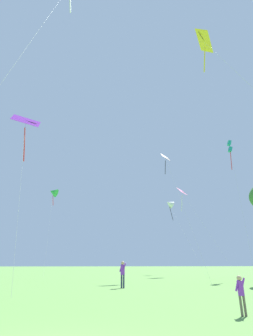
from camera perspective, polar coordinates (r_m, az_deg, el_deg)
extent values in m
cube|color=purple|center=(23.87, -21.01, 9.60)|extent=(2.25, 1.60, 1.39)
cylinder|color=#3F382D|center=(23.87, -21.01, 9.60)|extent=(1.76, 0.21, 0.40)
cylinder|color=red|center=(23.10, -21.34, 4.83)|extent=(0.30, 0.51, 2.85)
cylinder|color=silver|center=(19.08, -22.11, -4.18)|extent=(2.01, 4.74, 12.78)
cylinder|color=silver|center=(28.14, -12.18, 31.91)|extent=(0.34, 0.45, 2.30)
cylinder|color=silver|center=(17.26, -22.11, 21.56)|extent=(3.03, 9.43, 25.39)
cube|color=pink|center=(45.06, 11.93, -4.99)|extent=(2.10, 2.15, 1.31)
cylinder|color=#3F382D|center=(45.06, 11.93, -4.99)|extent=(1.50, 0.95, 0.36)
cylinder|color=silver|center=(44.58, 11.94, -7.48)|extent=(0.37, 0.17, 2.69)
cylinder|color=silver|center=(41.08, 16.96, -12.54)|extent=(3.96, 7.55, 12.93)
cube|color=teal|center=(41.87, 21.44, 5.05)|extent=(0.71, 0.77, 0.75)
cube|color=teal|center=(41.46, 21.62, 3.77)|extent=(0.71, 0.77, 0.75)
cylinder|color=#3F382D|center=(41.66, 21.53, 4.41)|extent=(0.04, 0.04, 1.47)
cylinder|color=red|center=(40.66, 21.79, 1.65)|extent=(0.46, 0.38, 3.13)
cylinder|color=silver|center=(36.07, 23.58, -6.84)|extent=(2.54, 5.51, 17.80)
cone|color=white|center=(50.94, 9.32, -7.65)|extent=(2.00, 1.82, 1.82)
cylinder|color=black|center=(50.46, 9.72, -9.71)|extent=(0.51, 0.47, 2.63)
cylinder|color=silver|center=(45.03, 12.60, -13.92)|extent=(1.40, 10.92, 12.30)
cube|color=black|center=(35.45, 8.42, 2.37)|extent=(1.32, 1.34, 1.21)
cylinder|color=#3F382D|center=(35.45, 8.42, 2.37)|extent=(1.22, 0.16, 0.58)
cylinder|color=black|center=(35.11, 8.44, 0.14)|extent=(0.10, 0.45, 1.82)
cylinder|color=silver|center=(29.08, 12.20, -8.08)|extent=(0.68, 9.28, 14.96)
cube|color=yellow|center=(21.52, 16.52, 25.00)|extent=(1.48, 2.10, 1.49)
cylinder|color=#3F382D|center=(21.52, 16.52, 25.00)|extent=(1.16, 0.81, 0.74)
cylinder|color=yellow|center=(20.53, 16.62, 21.70)|extent=(0.26, 0.37, 1.97)
cone|color=green|center=(48.86, -15.65, -5.06)|extent=(1.96, 1.80, 1.86)
cylinder|color=red|center=(48.36, -15.70, -6.78)|extent=(0.36, 0.38, 1.85)
cylinder|color=silver|center=(43.30, -16.52, -12.49)|extent=(1.18, 8.64, 13.59)
cylinder|color=#665B4C|center=(10.62, 24.33, -25.66)|extent=(0.08, 0.08, 0.62)
cylinder|color=#665B4C|center=(10.56, 23.66, -25.79)|extent=(0.08, 0.08, 0.62)
cube|color=purple|center=(10.53, 23.55, -22.84)|extent=(0.16, 0.14, 0.46)
cylinder|color=purple|center=(10.57, 23.95, -22.14)|extent=(0.21, 0.07, 0.43)
cylinder|color=purple|center=(10.48, 22.96, -22.30)|extent=(0.21, 0.07, 0.43)
sphere|color=tan|center=(10.51, 23.30, -21.14)|extent=(0.17, 0.17, 0.17)
cylinder|color=#2D3351|center=(20.41, -0.61, -23.45)|extent=(0.12, 0.12, 0.89)
cylinder|color=#2D3351|center=(20.51, -1.09, -23.43)|extent=(0.12, 0.12, 0.89)
cube|color=purple|center=(20.43, -0.84, -21.25)|extent=(0.30, 0.30, 0.67)
cylinder|color=purple|center=(20.35, -0.49, -20.79)|extent=(0.29, 0.26, 0.63)
cylinder|color=purple|center=(20.51, -1.18, -20.78)|extent=(0.29, 0.26, 0.63)
sphere|color=tan|center=(20.43, -0.83, -19.97)|extent=(0.25, 0.25, 0.25)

